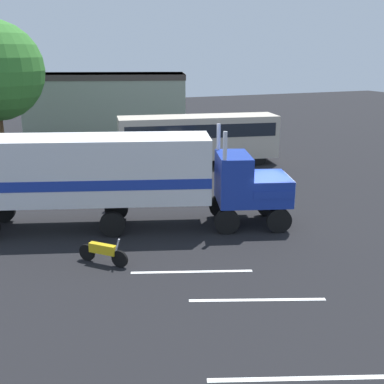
{
  "coord_description": "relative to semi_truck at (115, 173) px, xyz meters",
  "views": [
    {
      "loc": [
        -10.87,
        -17.96,
        7.65
      ],
      "look_at": [
        -3.16,
        0.93,
        1.6
      ],
      "focal_mm": 44.37,
      "sensor_mm": 36.0,
      "label": 1
    }
  ],
  "objects": [
    {
      "name": "ground_plane",
      "position": [
        6.38,
        -1.99,
        -2.52
      ],
      "size": [
        120.0,
        120.0,
        0.0
      ],
      "primitive_type": "plane",
      "color": "black"
    },
    {
      "name": "motorcycle",
      "position": [
        -1.4,
        -3.61,
        -2.04
      ],
      "size": [
        1.54,
        1.59,
        1.12
      ],
      "color": "black",
      "rests_on": "ground_plane"
    },
    {
      "name": "lane_stripe_far",
      "position": [
        1.57,
        -11.87,
        -2.52
      ],
      "size": [
        4.18,
        1.68,
        0.01
      ],
      "primitive_type": "cube",
      "rotation": [
        0.0,
        0.0,
        -0.36
      ],
      "color": "silver",
      "rests_on": "ground_plane"
    },
    {
      "name": "person_bystander",
      "position": [
        0.37,
        2.59,
        -1.63
      ],
      "size": [
        0.42,
        0.48,
        1.63
      ],
      "color": "#2D3347",
      "rests_on": "ground_plane"
    },
    {
      "name": "parked_bus",
      "position": [
        8.28,
        10.17,
        -0.46
      ],
      "size": [
        11.28,
        4.59,
        3.4
      ],
      "color": "#BFB29E",
      "rests_on": "ground_plane"
    },
    {
      "name": "lane_stripe_near",
      "position": [
        1.4,
        -5.49,
        -2.52
      ],
      "size": [
        4.19,
        1.65,
        0.01
      ],
      "primitive_type": "cube",
      "rotation": [
        0.0,
        0.0,
        -0.35
      ],
      "color": "silver",
      "rests_on": "ground_plane"
    },
    {
      "name": "lane_stripe_mid",
      "position": [
        2.58,
        -8.17,
        -2.52
      ],
      "size": [
        4.17,
        1.72,
        0.01
      ],
      "primitive_type": "cube",
      "rotation": [
        0.0,
        0.0,
        -0.37
      ],
      "color": "silver",
      "rests_on": "ground_plane"
    },
    {
      "name": "semi_truck",
      "position": [
        0.0,
        0.0,
        0.0
      ],
      "size": [
        14.21,
        6.86,
        4.5
      ],
      "color": "#193399",
      "rests_on": "ground_plane"
    },
    {
      "name": "parked_car",
      "position": [
        -1.76,
        9.14,
        -1.72
      ],
      "size": [
        4.75,
        3.42,
        1.57
      ],
      "color": "#B7B7BC",
      "rests_on": "ground_plane"
    },
    {
      "name": "building_backdrop",
      "position": [
        5.1,
        24.48,
        0.56
      ],
      "size": [
        15.59,
        10.29,
        5.74
      ],
      "color": "gray",
      "rests_on": "ground_plane"
    }
  ]
}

